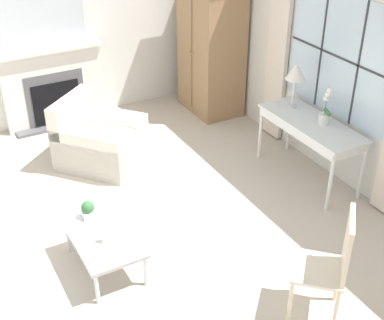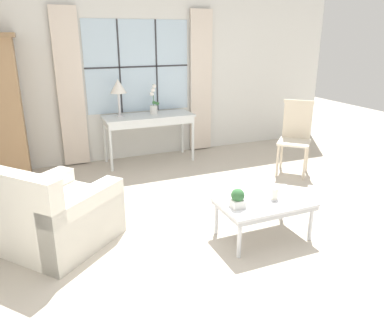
# 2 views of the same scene
# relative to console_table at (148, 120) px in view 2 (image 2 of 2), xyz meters

# --- Properties ---
(ground_plane) EXTENTS (14.00, 14.00, 0.00)m
(ground_plane) POSITION_rel_console_table_xyz_m (-0.04, -2.66, -0.68)
(ground_plane) COLOR #BCB2A3
(wall_back_windowed) EXTENTS (7.20, 0.14, 2.80)m
(wall_back_windowed) POSITION_rel_console_table_xyz_m (-0.04, 0.36, 0.70)
(wall_back_windowed) COLOR silver
(wall_back_windowed) RESTS_ON ground_plane
(console_table) EXTENTS (1.41, 0.55, 0.76)m
(console_table) POSITION_rel_console_table_xyz_m (0.00, 0.00, 0.00)
(console_table) COLOR silver
(console_table) RESTS_ON ground_plane
(table_lamp) EXTENTS (0.25, 0.25, 0.57)m
(table_lamp) POSITION_rel_console_table_xyz_m (-0.44, 0.05, 0.53)
(table_lamp) COLOR silver
(table_lamp) RESTS_ON console_table
(potted_orchid) EXTENTS (0.16, 0.12, 0.47)m
(potted_orchid) POSITION_rel_console_table_xyz_m (0.12, 0.07, 0.25)
(potted_orchid) COLOR white
(potted_orchid) RESTS_ON console_table
(armchair_upholstered) EXTENTS (1.28, 1.27, 0.87)m
(armchair_upholstered) POSITION_rel_console_table_xyz_m (-1.56, -2.11, -0.39)
(armchair_upholstered) COLOR silver
(armchair_upholstered) RESTS_ON ground_plane
(side_chair_wooden) EXTENTS (0.62, 0.62, 1.07)m
(side_chair_wooden) POSITION_rel_console_table_xyz_m (1.85, -1.31, -0.08)
(side_chair_wooden) COLOR beige
(side_chair_wooden) RESTS_ON ground_plane
(coffee_table) EXTENTS (0.92, 0.58, 0.40)m
(coffee_table) POSITION_rel_console_table_xyz_m (0.36, -2.77, -0.32)
(coffee_table) COLOR silver
(coffee_table) RESTS_ON ground_plane
(potted_plant_small) EXTENTS (0.13, 0.13, 0.19)m
(potted_plant_small) POSITION_rel_console_table_xyz_m (0.04, -2.80, -0.18)
(potted_plant_small) COLOR white
(potted_plant_small) RESTS_ON coffee_table
(pillar_candle) EXTENTS (0.09, 0.09, 0.14)m
(pillar_candle) POSITION_rel_console_table_xyz_m (0.47, -2.79, -0.22)
(pillar_candle) COLOR silver
(pillar_candle) RESTS_ON coffee_table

